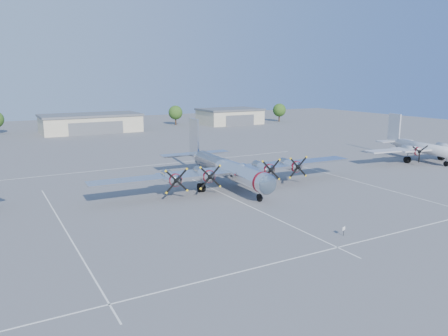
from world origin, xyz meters
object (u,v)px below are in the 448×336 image
tree_far_east (279,110)px  info_placard (344,230)px  hangar_east (230,116)px  main_bomber_b29 (226,186)px  twin_engine_east (420,160)px  tree_east (176,113)px  hangar_center (91,123)px

tree_far_east → info_placard: tree_far_east is taller
hangar_east → main_bomber_b29: 89.68m
twin_engine_east → tree_east: bearing=109.6°
twin_engine_east → hangar_center: bearing=129.2°
tree_east → twin_engine_east: bearing=-79.2°
tree_far_east → hangar_east: bearing=174.4°
twin_engine_east → info_placard: (-43.32, -23.56, 0.68)m
main_bomber_b29 → twin_engine_east: bearing=1.0°
hangar_east → tree_east: bearing=161.5°
hangar_center → info_placard: 101.96m
main_bomber_b29 → info_placard: 24.56m
hangar_center → tree_far_east: (68.00, -1.96, 1.51)m
hangar_east → tree_far_east: size_ratio=3.10×
tree_east → tree_far_east: same height
hangar_center → twin_engine_east: (46.10, -78.34, -2.71)m
main_bomber_b29 → tree_east: bearing=74.2°
hangar_center → main_bomber_b29: hangar_center is taller
tree_far_east → twin_engine_east: size_ratio=0.24×
tree_east → info_placard: (-27.22, -107.94, -3.54)m
hangar_east → main_bomber_b29: (-45.29, -77.35, -2.71)m
tree_far_east → hangar_center: bearing=178.3°
tree_far_east → twin_engine_east: tree_far_east is taller
hangar_east → info_placard: size_ratio=21.29×
hangar_east → twin_engine_east: hangar_east is taller
twin_engine_east → info_placard: twin_engine_east is taller
tree_far_east → twin_engine_east: (-21.90, -76.38, -4.22)m
main_bomber_b29 → twin_engine_east: size_ratio=1.52×
info_placard → hangar_center: bearing=73.7°
tree_east → main_bomber_b29: tree_east is taller
info_placard → main_bomber_b29: bearing=72.3°
hangar_east → main_bomber_b29: bearing=-120.4°
hangar_center → main_bomber_b29: (2.71, -77.35, -2.71)m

